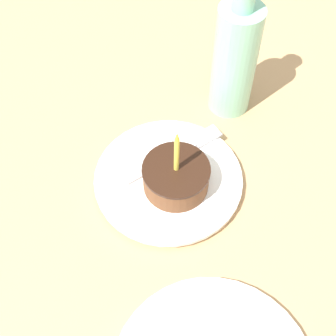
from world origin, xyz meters
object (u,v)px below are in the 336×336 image
at_px(plate, 168,179).
at_px(cake_slice, 176,177).
at_px(bottle, 235,57).
at_px(fork, 181,151).

bearing_deg(plate, cake_slice, -92.82).
height_order(cake_slice, bottle, bottle).
bearing_deg(cake_slice, bottle, 23.71).
distance_m(cake_slice, fork, 0.06).
xyz_separation_m(plate, cake_slice, (-0.00, -0.02, 0.03)).
distance_m(plate, bottle, 0.21).
bearing_deg(bottle, plate, -161.47).
xyz_separation_m(cake_slice, bottle, (0.18, 0.08, 0.06)).
bearing_deg(cake_slice, fork, 43.27).
bearing_deg(fork, bottle, 15.57).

